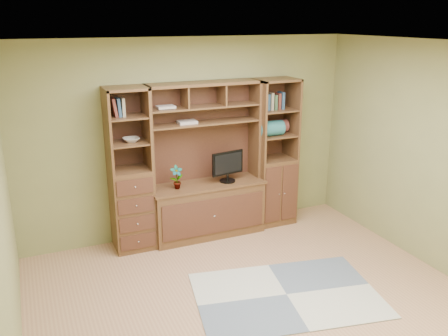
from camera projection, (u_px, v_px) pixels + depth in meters
name	position (u px, v px, depth m)	size (l,w,h in m)	color
room	(260.00, 185.00, 4.51)	(4.60, 4.10, 2.64)	tan
center_hutch	(207.00, 162.00, 6.17)	(1.54, 0.53, 2.05)	#54351D
left_tower	(130.00, 171.00, 5.82)	(0.50, 0.45, 2.05)	#54351D
right_tower	(274.00, 153.00, 6.59)	(0.55, 0.45, 2.05)	#54351D
rug	(287.00, 295.00, 5.04)	(1.92, 1.28, 0.01)	gray
monitor	(228.00, 161.00, 6.24)	(0.47, 0.21, 0.57)	black
orchid	(177.00, 177.00, 6.02)	(0.16, 0.11, 0.31)	#A76138
magazines	(187.00, 122.00, 6.00)	(0.23, 0.17, 0.04)	#B0A196
bowl	(131.00, 140.00, 5.72)	(0.20, 0.20, 0.05)	beige
blanket_teal	(270.00, 128.00, 6.39)	(0.36, 0.21, 0.21)	#276367
blanket_red	(276.00, 126.00, 6.57)	(0.33, 0.18, 0.18)	brown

